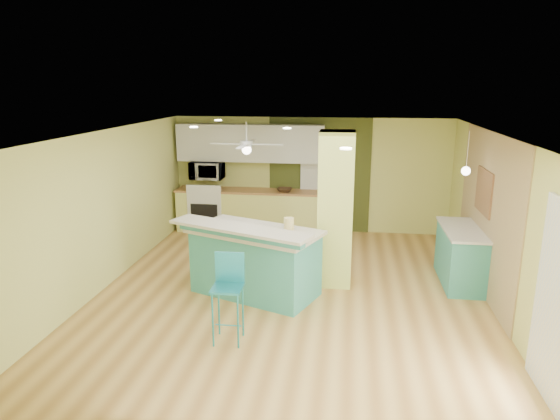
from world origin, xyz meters
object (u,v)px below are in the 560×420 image
object	(u,v)px
peninsula	(255,260)
fruit_bowl	(284,190)
canister	(289,224)
bar_stool	(229,283)
side_counter	(460,256)

from	to	relation	value
peninsula	fruit_bowl	distance (m)	3.26
peninsula	canister	bearing A→B (deg)	35.60
peninsula	bar_stool	world-z (taller)	peninsula
side_counter	canister	distance (m)	2.93
peninsula	side_counter	world-z (taller)	peninsula
canister	fruit_bowl	bearing A→B (deg)	98.79
side_counter	bar_stool	bearing A→B (deg)	-144.64
bar_stool	fruit_bowl	bearing A→B (deg)	87.66
peninsula	bar_stool	bearing A→B (deg)	-70.62
bar_stool	peninsula	bearing A→B (deg)	86.62
bar_stool	fruit_bowl	xyz separation A→B (m)	(0.09, 4.67, 0.22)
bar_stool	fruit_bowl	world-z (taller)	bar_stool
fruit_bowl	canister	distance (m)	3.14
bar_stool	side_counter	world-z (taller)	bar_stool
side_counter	peninsula	bearing A→B (deg)	-164.38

